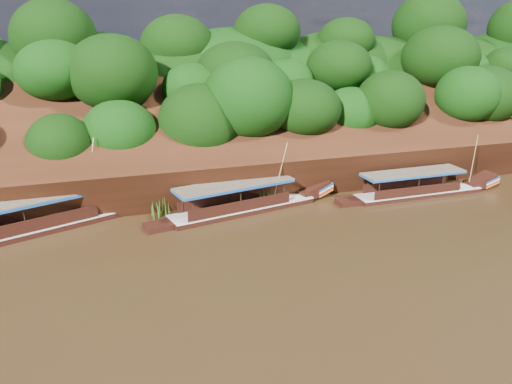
{
  "coord_description": "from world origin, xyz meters",
  "views": [
    {
      "loc": [
        -10.92,
        -26.77,
        14.02
      ],
      "look_at": [
        0.04,
        7.0,
        1.91
      ],
      "focal_mm": 35.0,
      "sensor_mm": 36.0,
      "label": 1
    }
  ],
  "objects": [
    {
      "name": "boat_0",
      "position": [
        15.34,
        7.15,
        0.5
      ],
      "size": [
        13.58,
        2.33,
        5.58
      ],
      "rotation": [
        0.0,
        0.0,
        0.01
      ],
      "color": "black",
      "rests_on": "ground"
    },
    {
      "name": "ground",
      "position": [
        0.0,
        0.0,
        0.0
      ],
      "size": [
        160.0,
        160.0,
        0.0
      ],
      "primitive_type": "plane",
      "color": "black",
      "rests_on": "ground"
    },
    {
      "name": "riverbank",
      "position": [
        -0.01,
        22.73,
        1.89
      ],
      "size": [
        120.0,
        30.06,
        19.4
      ],
      "color": "#32170B",
      "rests_on": "ground"
    },
    {
      "name": "boat_2",
      "position": [
        -14.91,
        9.13,
        0.58
      ],
      "size": [
        15.94,
        7.82,
        6.58
      ],
      "rotation": [
        0.0,
        0.0,
        0.37
      ],
      "color": "black",
      "rests_on": "ground"
    },
    {
      "name": "reeds",
      "position": [
        -2.91,
        9.47,
        0.9
      ],
      "size": [
        47.7,
        2.45,
        2.16
      ],
      "color": "#2C681A",
      "rests_on": "ground"
    },
    {
      "name": "boat_1",
      "position": [
        0.08,
        8.28,
        0.55
      ],
      "size": [
        14.2,
        4.85,
        5.84
      ],
      "rotation": [
        0.0,
        0.0,
        0.21
      ],
      "color": "black",
      "rests_on": "ground"
    }
  ]
}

